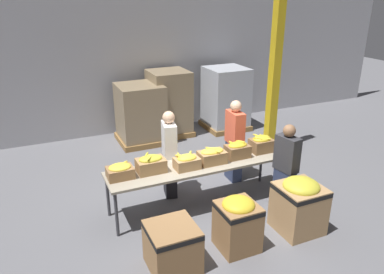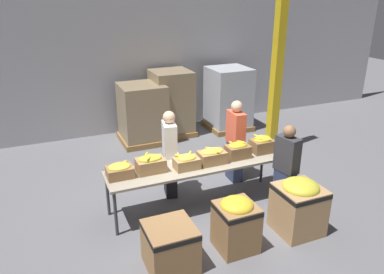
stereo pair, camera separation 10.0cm
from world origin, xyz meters
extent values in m
plane|color=slate|center=(0.00, 0.00, 0.00)|extent=(30.00, 30.00, 0.00)
cube|color=#A8A8AD|center=(0.00, 4.12, 2.00)|extent=(16.00, 0.08, 4.00)
cube|color=#9E937F|center=(0.00, 0.00, 0.77)|extent=(3.08, 0.72, 0.04)
cylinder|color=#38383D|center=(-1.48, -0.30, 0.37)|extent=(0.05, 0.05, 0.75)
cylinder|color=#38383D|center=(1.48, -0.30, 0.37)|extent=(0.05, 0.05, 0.75)
cylinder|color=#38383D|center=(-1.48, 0.30, 0.37)|extent=(0.05, 0.05, 0.75)
cylinder|color=#38383D|center=(1.48, 0.30, 0.37)|extent=(0.05, 0.05, 0.75)
cube|color=olive|center=(-1.30, 0.06, 0.87)|extent=(0.40, 0.30, 0.17)
ellipsoid|color=yellow|center=(-1.30, 0.06, 0.96)|extent=(0.35, 0.27, 0.10)
ellipsoid|color=yellow|center=(-1.21, 0.12, 0.99)|extent=(0.17, 0.15, 0.06)
ellipsoid|color=yellow|center=(-1.35, 0.08, 0.99)|extent=(0.16, 0.11, 0.05)
cube|color=#A37A4C|center=(-0.80, 0.06, 0.89)|extent=(0.45, 0.31, 0.22)
ellipsoid|color=gold|center=(-0.80, 0.06, 1.01)|extent=(0.38, 0.25, 0.11)
ellipsoid|color=gold|center=(-0.76, 0.10, 1.05)|extent=(0.15, 0.11, 0.04)
ellipsoid|color=gold|center=(-0.83, 0.00, 1.06)|extent=(0.16, 0.17, 0.05)
ellipsoid|color=gold|center=(-0.84, 0.14, 1.06)|extent=(0.14, 0.19, 0.05)
cube|color=tan|center=(-0.23, -0.07, 0.88)|extent=(0.40, 0.27, 0.18)
ellipsoid|color=yellow|center=(-0.23, -0.07, 0.97)|extent=(0.32, 0.23, 0.11)
ellipsoid|color=yellow|center=(-0.15, -0.01, 1.01)|extent=(0.15, 0.20, 0.05)
ellipsoid|color=yellow|center=(-0.34, 0.01, 1.01)|extent=(0.09, 0.22, 0.04)
ellipsoid|color=yellow|center=(-0.32, 0.01, 1.00)|extent=(0.17, 0.16, 0.05)
cube|color=#A37A4C|center=(0.23, -0.05, 0.89)|extent=(0.45, 0.29, 0.21)
ellipsoid|color=yellow|center=(0.23, -0.05, 1.00)|extent=(0.40, 0.24, 0.10)
ellipsoid|color=yellow|center=(0.26, -0.13, 1.03)|extent=(0.12, 0.17, 0.04)
ellipsoid|color=yellow|center=(0.22, -0.02, 1.04)|extent=(0.15, 0.18, 0.04)
cube|color=olive|center=(0.74, -0.02, 0.89)|extent=(0.40, 0.28, 0.22)
ellipsoid|color=gold|center=(0.74, -0.02, 1.01)|extent=(0.34, 0.23, 0.10)
ellipsoid|color=gold|center=(0.84, 0.05, 1.04)|extent=(0.14, 0.16, 0.04)
ellipsoid|color=gold|center=(0.65, 0.04, 1.05)|extent=(0.05, 0.18, 0.04)
ellipsoid|color=gold|center=(0.77, -0.04, 1.05)|extent=(0.20, 0.09, 0.05)
cube|color=olive|center=(1.26, 0.03, 0.90)|extent=(0.39, 0.30, 0.23)
ellipsoid|color=yellow|center=(1.26, 0.03, 1.02)|extent=(0.34, 0.25, 0.13)
ellipsoid|color=yellow|center=(1.15, 0.00, 1.07)|extent=(0.14, 0.16, 0.04)
ellipsoid|color=yellow|center=(1.25, 0.07, 1.06)|extent=(0.16, 0.20, 0.05)
ellipsoid|color=yellow|center=(1.20, 0.11, 1.07)|extent=(0.09, 0.16, 0.04)
ellipsoid|color=yellow|center=(1.31, -0.03, 1.05)|extent=(0.16, 0.19, 0.04)
cube|color=black|center=(-0.30, 0.54, 0.38)|extent=(0.27, 0.39, 0.75)
cube|color=silver|center=(-0.30, 0.54, 1.07)|extent=(0.29, 0.46, 0.62)
sphere|color=#DBAD89|center=(-0.30, 0.54, 1.48)|extent=(0.21, 0.21, 0.21)
cube|color=#2D3856|center=(1.05, 0.61, 0.38)|extent=(0.22, 0.37, 0.76)
cube|color=#EA5B3D|center=(1.05, 0.61, 1.08)|extent=(0.24, 0.44, 0.63)
sphere|color=#DBAD89|center=(1.05, 0.61, 1.50)|extent=(0.22, 0.22, 0.22)
cube|color=#2D3856|center=(1.29, -0.66, 0.36)|extent=(0.25, 0.37, 0.72)
cube|color=#333338|center=(1.29, -0.66, 1.02)|extent=(0.28, 0.44, 0.59)
sphere|color=#896042|center=(1.29, -0.66, 1.41)|extent=(0.20, 0.20, 0.20)
cube|color=olive|center=(-0.96, -1.27, 0.31)|extent=(0.64, 0.64, 0.63)
cube|color=black|center=(-0.96, -1.27, 0.57)|extent=(0.64, 0.64, 0.07)
cube|color=olive|center=(0.03, -1.27, 0.35)|extent=(0.54, 0.54, 0.70)
cube|color=black|center=(0.03, -1.27, 0.65)|extent=(0.55, 0.55, 0.07)
ellipsoid|color=gold|center=(0.03, -1.27, 0.71)|extent=(0.46, 0.46, 0.19)
cube|color=tan|center=(1.11, -1.27, 0.38)|extent=(0.65, 0.65, 0.75)
cube|color=black|center=(1.11, -1.27, 0.70)|extent=(0.65, 0.65, 0.07)
ellipsoid|color=gold|center=(1.11, -1.27, 0.76)|extent=(0.55, 0.55, 0.23)
cube|color=gold|center=(2.48, 1.46, 2.00)|extent=(0.19, 0.19, 4.00)
cube|color=olive|center=(0.79, 3.46, 0.07)|extent=(1.03, 1.03, 0.13)
cube|color=#897556|center=(0.79, 3.46, 0.89)|extent=(0.95, 0.95, 1.51)
cube|color=olive|center=(-0.03, 3.24, 0.07)|extent=(1.12, 1.12, 0.13)
cube|color=#897556|center=(-0.03, 3.24, 0.78)|extent=(1.03, 1.03, 1.29)
cube|color=olive|center=(2.32, 3.27, 0.07)|extent=(1.09, 1.09, 0.13)
cube|color=#B2B7C1|center=(2.32, 3.27, 0.88)|extent=(1.00, 1.00, 1.50)
camera|label=1|loc=(-2.38, -5.11, 3.49)|focal=35.00mm
camera|label=2|loc=(-2.29, -5.15, 3.49)|focal=35.00mm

